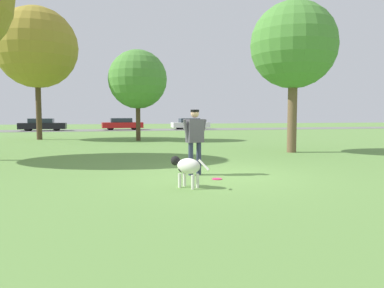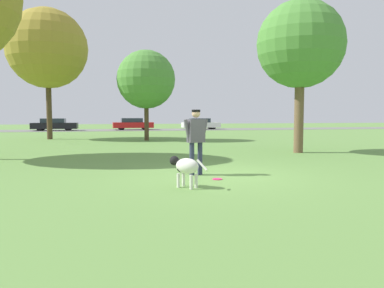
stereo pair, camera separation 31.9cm
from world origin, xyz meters
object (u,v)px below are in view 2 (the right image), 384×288
tree_far_left (47,49)px  parked_car_black (54,125)px  person (196,136)px  dog (185,167)px  frisbee (217,179)px  parked_car_white (200,124)px  tree_mid_center (146,80)px  parked_car_red (133,124)px  tree_near_right (300,45)px

tree_far_left → parked_car_black: 15.62m
person → dog: person is taller
frisbee → parked_car_white: bearing=77.2°
tree_far_left → tree_mid_center: 7.06m
parked_car_red → tree_near_right: bearing=-80.7°
dog → tree_mid_center: tree_mid_center is taller
person → frisbee: person is taller
dog → person: bearing=-63.2°
parked_car_red → parked_car_white: 7.64m
parked_car_black → parked_car_white: 15.70m
person → tree_near_right: 8.24m
person → tree_near_right: bearing=24.5°
frisbee → tree_near_right: 8.99m
person → parked_car_red: bearing=73.1°
dog → parked_car_red: (0.70, 33.29, 0.18)m
frisbee → tree_far_left: 19.58m
frisbee → tree_mid_center: bearing=91.5°
parked_car_red → parked_car_white: parked_car_red is taller
person → parked_car_black: person is taller
tree_near_right → parked_car_black: 29.86m
tree_mid_center → parked_car_red: size_ratio=1.29×
person → tree_near_right: (5.61, 4.92, 3.49)m
tree_far_left → tree_mid_center: (6.20, -2.60, -2.13)m
tree_far_left → parked_car_white: tree_far_left is taller
tree_mid_center → tree_near_right: bearing=-58.3°
parked_car_white → tree_near_right: bearing=-94.2°
person → parked_car_white: bearing=59.5°
person → parked_car_black: size_ratio=0.38×
dog → tree_mid_center: bearing=-45.0°
tree_mid_center → parked_car_red: tree_mid_center is taller
person → parked_car_white: person is taller
dog → parked_car_white: size_ratio=0.19×
dog → parked_car_red: parked_car_red is taller
tree_far_left → parked_car_red: bearing=67.2°
frisbee → tree_far_left: size_ratio=0.03×
tree_near_right → parked_car_red: (-5.53, 26.70, -3.89)m
frisbee → tree_near_right: size_ratio=0.04×
frisbee → tree_near_right: (5.25, 5.73, 4.53)m
person → parked_car_red: person is taller
person → parked_car_white: (7.72, 31.69, -0.43)m
parked_car_black → parked_car_red: size_ratio=1.04×
tree_near_right → parked_car_red: bearing=101.7°
frisbee → dog: bearing=-139.1°
tree_mid_center → parked_car_red: 17.88m
dog → tree_near_right: 9.93m
parked_car_black → parked_car_red: (8.06, 0.41, 0.02)m
parked_car_black → parked_car_white: parked_car_black is taller
person → dog: 1.86m
dog → tree_near_right: bearing=-86.2°
parked_car_black → parked_car_red: bearing=3.9°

